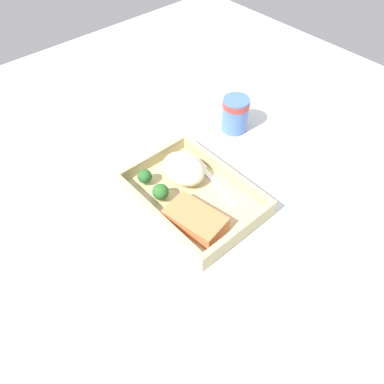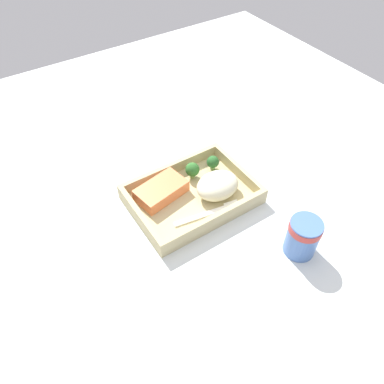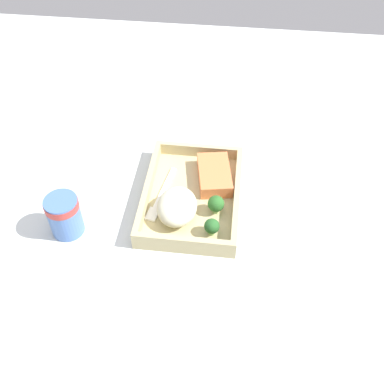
# 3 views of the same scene
# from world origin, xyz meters

# --- Properties ---
(ground_plane) EXTENTS (1.60, 1.60, 0.02)m
(ground_plane) POSITION_xyz_m (0.00, 0.00, -0.01)
(ground_plane) COLOR silver
(takeout_tray) EXTENTS (0.28, 0.20, 0.01)m
(takeout_tray) POSITION_xyz_m (0.00, 0.00, 0.01)
(takeout_tray) COLOR tan
(takeout_tray) RESTS_ON ground_plane
(tray_rim) EXTENTS (0.28, 0.20, 0.03)m
(tray_rim) POSITION_xyz_m (0.00, 0.00, 0.03)
(tray_rim) COLOR tan
(tray_rim) RESTS_ON takeout_tray
(salmon_fillet) EXTENTS (0.13, 0.09, 0.03)m
(salmon_fillet) POSITION_xyz_m (-0.06, 0.04, 0.03)
(salmon_fillet) COLOR #E87946
(salmon_fillet) RESTS_ON takeout_tray
(mashed_potatoes) EXTENTS (0.10, 0.08, 0.05)m
(mashed_potatoes) POSITION_xyz_m (0.05, -0.02, 0.04)
(mashed_potatoes) COLOR beige
(mashed_potatoes) RESTS_ON takeout_tray
(broccoli_floret_1) EXTENTS (0.03, 0.03, 0.04)m
(broccoli_floret_1) POSITION_xyz_m (0.09, 0.05, 0.03)
(broccoli_floret_1) COLOR #749E54
(broccoli_floret_1) RESTS_ON takeout_tray
(broccoli_floret_2) EXTENTS (0.03, 0.03, 0.04)m
(broccoli_floret_2) POSITION_xyz_m (0.04, 0.05, 0.04)
(broccoli_floret_2) COLOR #7E9956
(broccoli_floret_2) RESTS_ON takeout_tray
(fork) EXTENTS (0.16, 0.04, 0.00)m
(fork) POSITION_xyz_m (0.01, -0.07, 0.01)
(fork) COLOR white
(fork) RESTS_ON takeout_tray
(paper_cup) EXTENTS (0.07, 0.07, 0.09)m
(paper_cup) POSITION_xyz_m (0.11, -0.24, 0.05)
(paper_cup) COLOR #496FB1
(paper_cup) RESTS_ON ground_plane
(receipt_slip) EXTENTS (0.10, 0.13, 0.00)m
(receipt_slip) POSITION_xyz_m (-0.26, -0.05, 0.00)
(receipt_slip) COLOR white
(receipt_slip) RESTS_ON ground_plane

